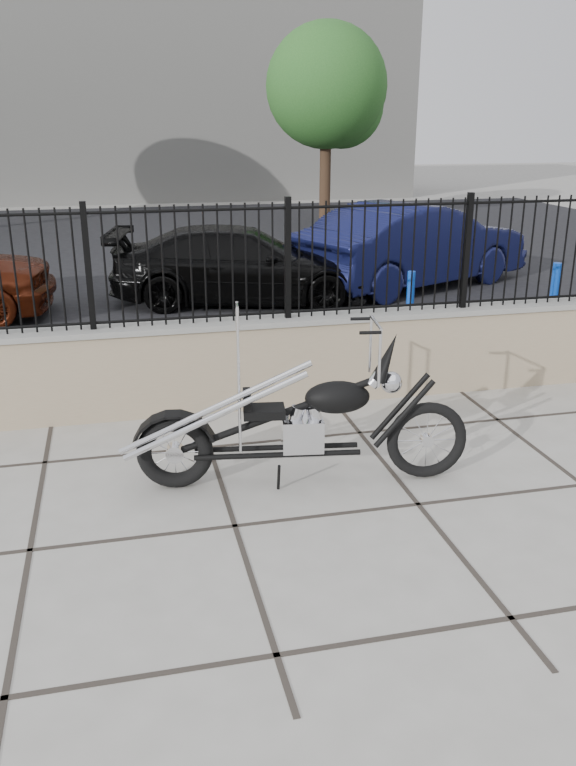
{
  "coord_description": "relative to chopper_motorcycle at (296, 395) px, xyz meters",
  "views": [
    {
      "loc": [
        -0.74,
        -4.98,
        2.94
      ],
      "look_at": [
        0.63,
        0.91,
        0.8
      ],
      "focal_mm": 35.0,
      "sensor_mm": 36.0,
      "label": 1
    }
  ],
  "objects": [
    {
      "name": "bollard_b",
      "position": [
        2.69,
        4.16,
        -0.34
      ],
      "size": [
        0.13,
        0.13,
        0.92
      ],
      "primitive_type": "cylinder",
      "rotation": [
        0.0,
        0.0,
        0.22
      ],
      "color": "#0B21A7",
      "rests_on": "ground_plane"
    },
    {
      "name": "car_black",
      "position": [
        0.7,
        6.72,
        -0.17
      ],
      "size": [
        4.62,
        2.57,
        1.27
      ],
      "primitive_type": "imported",
      "rotation": [
        0.0,
        0.0,
        1.38
      ],
      "color": "black",
      "rests_on": "parking_lot"
    },
    {
      "name": "tree_right",
      "position": [
        4.67,
        15.65,
        3.15
      ],
      "size": [
        3.35,
        3.35,
        5.65
      ],
      "rotation": [
        0.0,
        0.0,
        0.29
      ],
      "color": "#382619",
      "rests_on": "ground_plane"
    },
    {
      "name": "parking_lot",
      "position": [
        -0.63,
        11.89,
        -0.8
      ],
      "size": [
        30.0,
        30.0,
        0.0
      ],
      "primitive_type": "plane",
      "color": "black",
      "rests_on": "ground"
    },
    {
      "name": "chopper_motorcycle",
      "position": [
        0.0,
        0.0,
        0.0
      ],
      "size": [
        2.71,
        0.85,
        1.6
      ],
      "primitive_type": null,
      "rotation": [
        0.0,
        0.0,
        -0.14
      ],
      "color": "black",
      "rests_on": "ground_plane"
    },
    {
      "name": "car_blue",
      "position": [
        3.98,
        7.23,
        -0.04
      ],
      "size": [
        4.91,
        3.41,
        1.53
      ],
      "primitive_type": "imported",
      "rotation": [
        0.0,
        0.0,
        2.0
      ],
      "color": "#10143C",
      "rests_on": "parking_lot"
    },
    {
      "name": "retaining_wall",
      "position": [
        -0.63,
        1.89,
        -0.32
      ],
      "size": [
        14.0,
        0.36,
        0.96
      ],
      "primitive_type": "cube",
      "color": "gray",
      "rests_on": "ground_plane"
    },
    {
      "name": "bollard_c",
      "position": [
        4.85,
        3.95,
        -0.31
      ],
      "size": [
        0.13,
        0.13,
        0.99
      ],
      "primitive_type": "cylinder",
      "rotation": [
        0.0,
        0.0,
        -0.14
      ],
      "color": "blue",
      "rests_on": "ground_plane"
    },
    {
      "name": "background_building",
      "position": [
        -0.63,
        25.89,
        3.2
      ],
      "size": [
        22.0,
        6.0,
        8.0
      ],
      "primitive_type": "cube",
      "color": "beige",
      "rests_on": "ground_plane"
    },
    {
      "name": "ground_plane",
      "position": [
        -0.63,
        -0.61,
        -0.8
      ],
      "size": [
        90.0,
        90.0,
        0.0
      ],
      "primitive_type": "plane",
      "color": "#99968E",
      "rests_on": "ground"
    },
    {
      "name": "iron_fence",
      "position": [
        -0.63,
        1.89,
        0.76
      ],
      "size": [
        14.0,
        0.08,
        1.2
      ],
      "primitive_type": "cube",
      "color": "black",
      "rests_on": "retaining_wall"
    }
  ]
}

